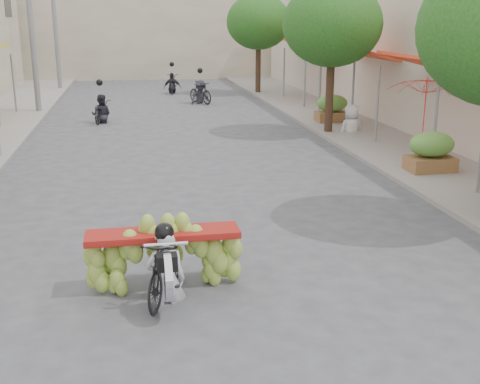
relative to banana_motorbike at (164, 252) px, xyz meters
name	(u,v)px	position (x,y,z in m)	size (l,w,h in m)	color
ground	(268,362)	(1.10, -2.10, -0.68)	(120.00, 120.00, 0.00)	#4E4E53
sidewalk_right	(360,127)	(8.10, 12.90, -0.62)	(4.00, 60.00, 0.12)	gray
far_building	(148,25)	(1.10, 35.90, 2.82)	(20.00, 6.00, 7.00)	#B8AB91
utility_pole_far	(30,17)	(-4.30, 18.90, 3.35)	(0.60, 0.24, 8.00)	slate
utility_pole_back	(54,17)	(-4.30, 27.90, 3.35)	(0.60, 0.24, 8.00)	slate
street_tree_mid	(332,24)	(6.50, 11.90, 3.11)	(3.40, 3.40, 5.25)	#3A2719
street_tree_far	(258,22)	(6.50, 23.90, 3.11)	(3.40, 3.40, 5.25)	#3A2719
produce_crate_mid	(431,149)	(7.30, 5.90, 0.04)	(1.20, 0.88, 1.16)	brown
produce_crate_far	(332,106)	(7.30, 13.90, 0.04)	(1.20, 0.88, 1.16)	brown
banana_motorbike	(164,252)	(0.00, 0.00, 0.00)	(2.29, 1.87, 2.00)	black
market_umbrella	(429,76)	(7.19, 6.16, 1.89)	(2.38, 2.38, 1.93)	red
pedestrian	(353,105)	(7.32, 11.78, 0.39)	(1.01, 0.69, 1.89)	silver
bg_motorbike_a	(101,104)	(-1.52, 15.91, 0.08)	(0.92, 1.61, 1.95)	black
bg_motorbike_b	(200,86)	(2.98, 20.71, 0.15)	(1.31, 1.86, 1.95)	black
bg_motorbike_c	(172,79)	(1.95, 25.06, 0.10)	(1.02, 1.82, 1.95)	black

